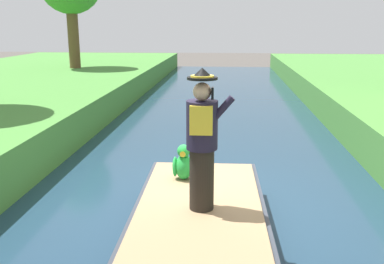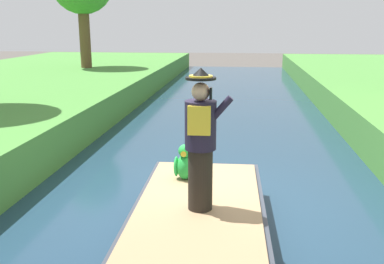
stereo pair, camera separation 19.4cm
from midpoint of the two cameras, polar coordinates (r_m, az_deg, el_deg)
The scene contains 5 objects.
ground_plane at distance 7.31m, azimuth 0.90°, elevation -10.78°, with size 80.00×80.00×0.00m, color #4C4742.
canal_water at distance 7.29m, azimuth 0.90°, elevation -10.43°, with size 6.51×48.00×0.10m, color #1E384C.
boat at distance 5.88m, azimuth -0.03°, elevation -12.96°, with size 1.90×4.24×0.61m.
person_pirate at distance 5.47m, azimuth 0.34°, elevation -1.18°, with size 0.61×0.42×1.85m.
parrot_plush at distance 6.72m, azimuth -1.91°, elevation -4.28°, with size 0.36×0.34×0.57m.
Camera 1 is at (0.34, -6.62, 3.09)m, focal length 40.34 mm.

